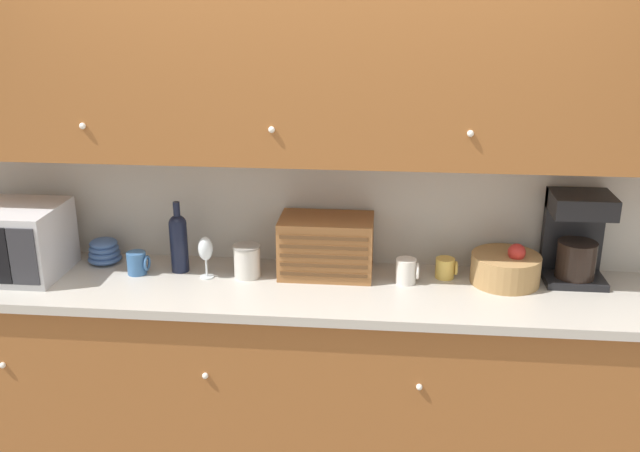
{
  "coord_description": "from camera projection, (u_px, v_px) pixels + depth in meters",
  "views": [
    {
      "loc": [
        0.28,
        -3.1,
        2.2
      ],
      "look_at": [
        0.0,
        -0.2,
        1.2
      ],
      "focal_mm": 40.0,
      "sensor_mm": 36.0,
      "label": 1
    }
  ],
  "objects": [
    {
      "name": "wine_glass",
      "position": [
        206.0,
        250.0,
        3.11
      ],
      "size": [
        0.06,
        0.06,
        0.19
      ],
      "color": "silver",
      "rests_on": "counter_unit"
    },
    {
      "name": "mug_blue_second",
      "position": [
        446.0,
        268.0,
        3.14
      ],
      "size": [
        0.1,
        0.08,
        0.09
      ],
      "color": "gold",
      "rests_on": "counter_unit"
    },
    {
      "name": "upper_cabinets",
      "position": [
        362.0,
        53.0,
        2.85
      ],
      "size": [
        3.5,
        0.38,
        0.88
      ],
      "color": "#935628",
      "rests_on": "backsplash_panel"
    },
    {
      "name": "bowl_stack_on_counter",
      "position": [
        104.0,
        252.0,
        3.3
      ],
      "size": [
        0.15,
        0.15,
        0.12
      ],
      "color": "#3D5B93",
      "rests_on": "counter_unit"
    },
    {
      "name": "mug",
      "position": [
        407.0,
        271.0,
        3.08
      ],
      "size": [
        0.1,
        0.09,
        0.11
      ],
      "color": "silver",
      "rests_on": "counter_unit"
    },
    {
      "name": "microwave",
      "position": [
        2.0,
        240.0,
        3.15
      ],
      "size": [
        0.53,
        0.38,
        0.31
      ],
      "color": "silver",
      "rests_on": "counter_unit"
    },
    {
      "name": "wine_bottle",
      "position": [
        179.0,
        240.0,
        3.18
      ],
      "size": [
        0.08,
        0.08,
        0.33
      ],
      "color": "black",
      "rests_on": "counter_unit"
    },
    {
      "name": "ground_plane",
      "position": [
        324.0,
        433.0,
        3.66
      ],
      "size": [
        24.0,
        24.0,
        0.0
      ],
      "primitive_type": "plane",
      "color": "slate"
    },
    {
      "name": "counter_unit",
      "position": [
        318.0,
        381.0,
        3.23
      ],
      "size": [
        3.52,
        0.61,
        0.96
      ],
      "color": "#935628",
      "rests_on": "ground_plane"
    },
    {
      "name": "backsplash_panel",
      "position": [
        324.0,
        206.0,
        3.26
      ],
      "size": [
        3.5,
        0.01,
        0.53
      ],
      "color": "#B7B2A8",
      "rests_on": "counter_unit"
    },
    {
      "name": "mug_patterned_third",
      "position": [
        137.0,
        263.0,
        3.18
      ],
      "size": [
        0.1,
        0.08,
        0.1
      ],
      "color": "#38669E",
      "rests_on": "counter_unit"
    },
    {
      "name": "coffee_maker",
      "position": [
        576.0,
        236.0,
        3.07
      ],
      "size": [
        0.26,
        0.22,
        0.4
      ],
      "color": "black",
      "rests_on": "counter_unit"
    },
    {
      "name": "wall_back",
      "position": [
        325.0,
        188.0,
        3.27
      ],
      "size": [
        5.9,
        0.06,
        2.6
      ],
      "color": "silver",
      "rests_on": "ground_plane"
    },
    {
      "name": "fruit_basket",
      "position": [
        506.0,
        268.0,
        3.08
      ],
      "size": [
        0.3,
        0.3,
        0.19
      ],
      "color": "#A87F4C",
      "rests_on": "counter_unit"
    },
    {
      "name": "bread_box",
      "position": [
        326.0,
        246.0,
        3.15
      ],
      "size": [
        0.41,
        0.26,
        0.26
      ],
      "color": "#996033",
      "rests_on": "counter_unit"
    },
    {
      "name": "storage_canister",
      "position": [
        247.0,
        261.0,
        3.14
      ],
      "size": [
        0.12,
        0.12,
        0.15
      ],
      "color": "silver",
      "rests_on": "counter_unit"
    }
  ]
}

